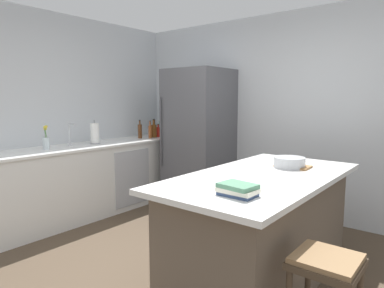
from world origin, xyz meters
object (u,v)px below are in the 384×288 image
bar_stool (326,276)px  syrup_bottle (140,131)px  kitchen_island (261,228)px  flower_vase (46,141)px  refrigerator (199,138)px  vinegar_bottle (150,131)px  hot_sauce_bottle (158,132)px  whiskey_bottle (154,130)px  paper_towel_roll (95,134)px  cookbook_stack (238,190)px  wine_bottle (164,126)px  mixing_bowl (289,162)px  cutting_board (293,166)px  sink_faucet (70,134)px  gin_bottle (162,128)px

bar_stool → syrup_bottle: size_ratio=2.33×
kitchen_island → flower_vase: (-2.56, -0.44, 0.56)m
refrigerator → vinegar_bottle: size_ratio=7.26×
syrup_bottle → kitchen_island: bearing=-22.1°
hot_sauce_bottle → whiskey_bottle: size_ratio=0.72×
refrigerator → paper_towel_roll: refrigerator is taller
bar_stool → whiskey_bottle: 3.70m
bar_stool → cookbook_stack: cookbook_stack is taller
kitchen_island → vinegar_bottle: size_ratio=7.36×
whiskey_bottle → vinegar_bottle: 0.10m
kitchen_island → vinegar_bottle: vinegar_bottle is taller
wine_bottle → whiskey_bottle: size_ratio=1.35×
wine_bottle → mixing_bowl: (2.60, -1.13, -0.13)m
hot_sauce_bottle → refrigerator: bearing=1.1°
hot_sauce_bottle → syrup_bottle: syrup_bottle is taller
paper_towel_roll → vinegar_bottle: size_ratio=1.18×
bar_stool → wine_bottle: wine_bottle is taller
syrup_bottle → cookbook_stack: bearing=-31.8°
hot_sauce_bottle → cutting_board: (2.55, -0.90, -0.09)m
wine_bottle → paper_towel_roll: bearing=-90.4°
sink_faucet → vinegar_bottle: (0.14, 1.25, -0.06)m
vinegar_bottle → cookbook_stack: 3.19m
bar_stool → paper_towel_roll: (-3.26, 0.80, 0.54)m
paper_towel_roll → gin_bottle: gin_bottle is taller
hot_sauce_bottle → cookbook_stack: hot_sauce_bottle is taller
paper_towel_roll → vinegar_bottle: (0.09, 0.92, -0.03)m
kitchen_island → cookbook_stack: (0.16, -0.65, 0.49)m
sink_faucet → wine_bottle: wine_bottle is taller
paper_towel_roll → hot_sauce_bottle: paper_towel_roll is taller
hot_sauce_bottle → vinegar_bottle: (0.01, -0.18, 0.02)m
paper_towel_roll → mixing_bowl: (2.61, 0.17, -0.10)m
refrigerator → syrup_bottle: bearing=-161.3°
sink_faucet → wine_bottle: 1.64m
bar_stool → wine_bottle: 3.91m
sink_faucet → syrup_bottle: (0.03, 1.15, -0.05)m
bar_stool → syrup_bottle: (-3.28, 1.62, 0.51)m
refrigerator → cutting_board: (1.76, -0.92, -0.04)m
vinegar_bottle → syrup_bottle: bearing=-136.4°
wine_bottle → syrup_bottle: (-0.03, -0.49, -0.05)m
flower_vase → cookbook_stack: flower_vase is taller
flower_vase → cutting_board: (2.63, 0.88, -0.11)m
hot_sauce_bottle → mixing_bowl: 2.70m
mixing_bowl → sink_faucet: bearing=-169.4°
refrigerator → wine_bottle: refrigerator is taller
sink_faucet → syrup_bottle: sink_faucet is taller
flower_vase → hot_sauce_bottle: size_ratio=1.40×
kitchen_island → mixing_bowl: mixing_bowl is taller
kitchen_island → cutting_board: (0.07, 0.44, 0.46)m
sink_faucet → hot_sauce_bottle: size_ratio=1.48×
whiskey_bottle → sink_faucet: bearing=-95.5°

